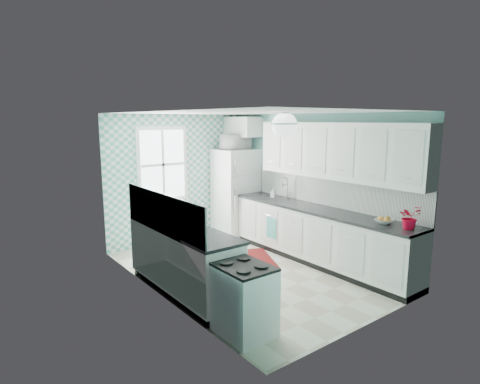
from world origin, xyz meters
TOP-DOWN VIEW (x-y plane):
  - floor at (0.00, 0.00)m, footprint 3.00×4.40m
  - ceiling at (0.00, 0.00)m, footprint 3.00×4.40m
  - wall_back at (0.00, 2.21)m, footprint 3.00×0.02m
  - wall_front at (0.00, -2.21)m, footprint 3.00×0.02m
  - wall_left at (-1.51, 0.00)m, footprint 0.02×4.40m
  - wall_right at (1.51, 0.00)m, footprint 0.02×4.40m
  - accent_wall at (0.00, 2.19)m, footprint 3.00×0.01m
  - window at (-0.35, 2.16)m, footprint 1.04×0.05m
  - backsplash_right at (1.49, -0.40)m, footprint 0.02×3.60m
  - backsplash_left at (-1.49, -0.07)m, footprint 0.02×2.15m
  - upper_cabinets_right at (1.33, -0.60)m, footprint 0.33×3.20m
  - upper_cabinet_fridge at (1.30, 1.83)m, footprint 0.40×0.74m
  - ceiling_light at (0.00, -0.80)m, footprint 0.34×0.34m
  - base_cabinets_right at (1.20, -0.40)m, footprint 0.60×3.60m
  - countertop_right at (1.19, -0.40)m, footprint 0.63×3.60m
  - base_cabinets_left at (-1.20, -0.07)m, footprint 0.60×2.15m
  - countertop_left at (-1.19, -0.07)m, footprint 0.63×2.15m
  - fridge at (1.11, 1.79)m, footprint 0.78×0.78m
  - stove at (-1.20, -1.45)m, footprint 0.53×0.66m
  - sink at (1.20, 0.53)m, footprint 0.47×0.40m
  - rug at (0.37, 0.38)m, footprint 1.13×1.29m
  - dish_towel at (0.89, 0.42)m, footprint 0.07×0.25m
  - fruit_bowl at (1.20, -1.63)m, footprint 0.28×0.28m
  - potted_plant at (1.20, -2.00)m, footprint 0.36×0.33m
  - soap_bottle at (1.25, 0.79)m, footprint 0.10×0.10m
  - microwave at (1.11, 1.79)m, footprint 0.57×0.40m

SIDE VIEW (x-z plane):
  - floor at x=0.00m, z-range -0.02..0.00m
  - rug at x=0.37m, z-range 0.00..0.02m
  - stove at x=-1.20m, z-range 0.02..0.81m
  - base_cabinets_right at x=1.20m, z-range 0.00..0.90m
  - base_cabinets_left at x=-1.20m, z-range 0.00..0.90m
  - dish_towel at x=0.89m, z-range 0.29..0.67m
  - fridge at x=1.11m, z-range 0.00..1.80m
  - countertop_right at x=1.19m, z-range 0.90..0.94m
  - countertop_left at x=-1.19m, z-range 0.90..0.94m
  - sink at x=1.20m, z-range 0.67..1.20m
  - fruit_bowl at x=1.20m, z-range 0.94..1.00m
  - soap_bottle at x=1.25m, z-range 0.94..1.11m
  - potted_plant at x=1.20m, z-range 0.94..1.27m
  - backsplash_right at x=1.49m, z-range 0.94..1.45m
  - backsplash_left at x=-1.49m, z-range 0.94..1.45m
  - wall_back at x=0.00m, z-range 0.00..2.50m
  - wall_front at x=0.00m, z-range 0.00..2.50m
  - wall_left at x=-1.51m, z-range 0.00..2.50m
  - wall_right at x=1.51m, z-range 0.00..2.50m
  - accent_wall at x=0.00m, z-range 0.00..2.50m
  - window at x=-0.35m, z-range 0.83..2.27m
  - upper_cabinets_right at x=1.33m, z-range 1.45..2.35m
  - microwave at x=1.11m, z-range 1.80..2.10m
  - upper_cabinet_fridge at x=1.30m, z-range 2.05..2.45m
  - ceiling_light at x=0.00m, z-range 2.15..2.50m
  - ceiling at x=0.00m, z-range 2.50..2.52m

